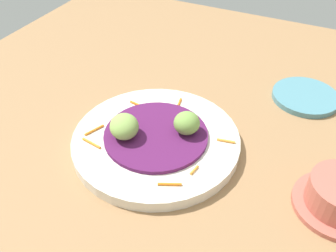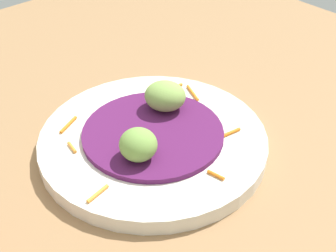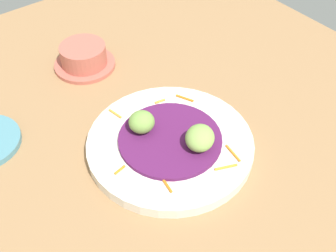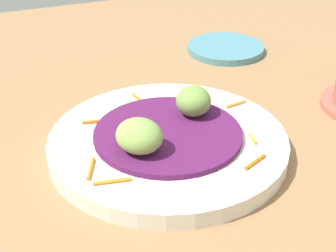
% 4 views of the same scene
% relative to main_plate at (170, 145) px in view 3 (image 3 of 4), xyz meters
% --- Properties ---
extents(table_surface, '(1.10, 1.10, 0.02)m').
position_rel_main_plate_xyz_m(table_surface, '(-0.03, -0.04, -0.02)').
color(table_surface, '#936D47').
rests_on(table_surface, ground).
extents(main_plate, '(0.27, 0.27, 0.02)m').
position_rel_main_plate_xyz_m(main_plate, '(0.00, 0.00, 0.00)').
color(main_plate, silver).
rests_on(main_plate, table_surface).
extents(cabbage_bed, '(0.17, 0.17, 0.01)m').
position_rel_main_plate_xyz_m(cabbage_bed, '(-0.00, 0.00, 0.01)').
color(cabbage_bed, '#51194C').
rests_on(cabbage_bed, main_plate).
extents(carrot_garnish, '(0.23, 0.20, 0.00)m').
position_rel_main_plate_xyz_m(carrot_garnish, '(0.01, 0.01, 0.01)').
color(carrot_garnish, orange).
rests_on(carrot_garnish, main_plate).
extents(guac_scoop_left, '(0.05, 0.05, 0.04)m').
position_rel_main_plate_xyz_m(guac_scoop_left, '(-0.04, -0.03, 0.03)').
color(guac_scoop_left, '#759E47').
rests_on(guac_scoop_left, cabbage_bed).
extents(guac_scoop_center, '(0.07, 0.07, 0.04)m').
position_rel_main_plate_xyz_m(guac_scoop_center, '(0.04, 0.03, 0.03)').
color(guac_scoop_center, '#84A851').
rests_on(guac_scoop_center, cabbage_bed).
extents(terracotta_bowl, '(0.12, 0.12, 0.05)m').
position_rel_main_plate_xyz_m(terracotta_bowl, '(-0.28, 0.00, 0.01)').
color(terracotta_bowl, '#B75B4C').
rests_on(terracotta_bowl, table_surface).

